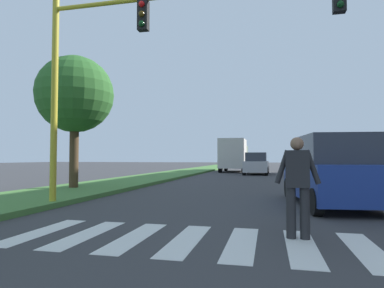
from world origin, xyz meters
name	(u,v)px	position (x,y,z in m)	size (l,w,h in m)	color
ground_plane	(264,174)	(0.00, 30.00, 0.00)	(140.00, 140.00, 0.00)	#38383A
crosswalk	(242,243)	(0.00, 7.31, 0.00)	(7.65, 2.20, 0.01)	silver
median_strip	(176,173)	(-6.90, 28.00, 0.07)	(3.60, 64.00, 0.15)	#477A38
tree_mid	(75,95)	(-7.28, 14.00, 3.92)	(3.13, 3.13, 5.36)	#4C3823
sidewalk_right	(376,176)	(7.85, 28.00, 0.07)	(3.00, 64.00, 0.15)	#9E9991
traffic_light_gantry	(142,43)	(-2.80, 10.07, 4.36)	(8.86, 0.30, 6.00)	gold
pedestrian_performer	(297,182)	(0.89, 7.80, 0.93)	(0.75, 0.25, 1.69)	#262628
suv_crossing	(332,172)	(2.17, 12.04, 0.93)	(2.43, 4.78, 1.97)	navy
sedan_midblock	(256,164)	(-0.56, 29.57, 0.82)	(2.00, 4.57, 1.77)	#B7B7BC
truck_box_delivery	(234,155)	(-2.86, 34.09, 1.63)	(2.40, 6.20, 3.10)	gray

